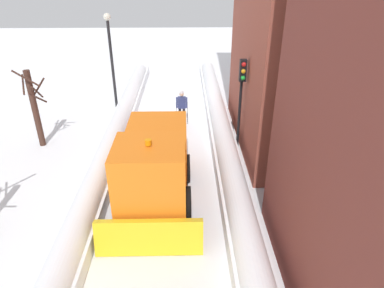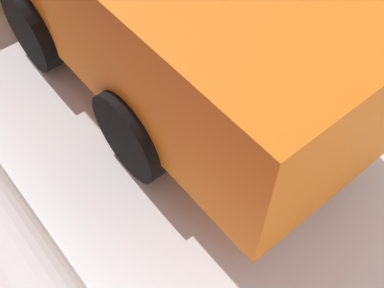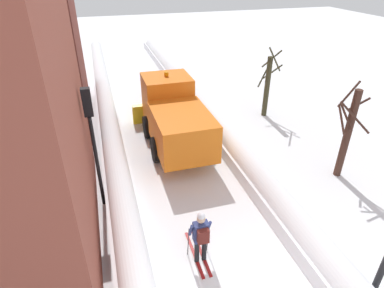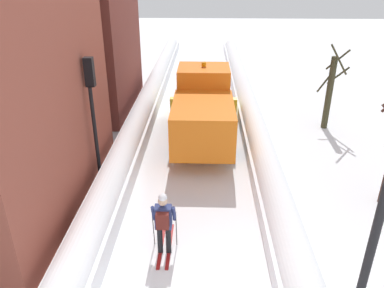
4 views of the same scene
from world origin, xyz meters
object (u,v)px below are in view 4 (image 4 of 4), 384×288
object	(u,v)px
bare_tree_mid	(330,90)
traffic_light_pole	(92,98)
skier	(163,221)
plow_truck	(203,110)

from	to	relation	value
bare_tree_mid	traffic_light_pole	bearing A→B (deg)	-150.47
skier	traffic_light_pole	size ratio (longest dim) A/B	0.42
skier	bare_tree_mid	distance (m)	10.91
plow_truck	skier	size ratio (longest dim) A/B	3.31
traffic_light_pole	bare_tree_mid	bearing A→B (deg)	29.53
skier	bare_tree_mid	bearing A→B (deg)	52.91
skier	traffic_light_pole	world-z (taller)	traffic_light_pole
plow_truck	traffic_light_pole	distance (m)	5.06
plow_truck	bare_tree_mid	world-z (taller)	bare_tree_mid
bare_tree_mid	skier	bearing A→B (deg)	-127.09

